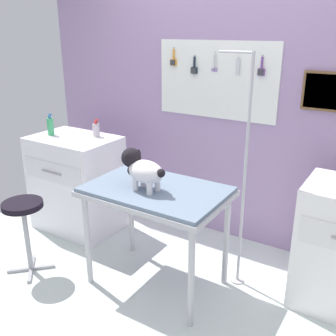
# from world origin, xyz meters

# --- Properties ---
(ground) EXTENTS (4.40, 4.00, 0.04)m
(ground) POSITION_xyz_m (0.00, 0.00, -0.02)
(ground) COLOR silver
(rear_wall_panel) EXTENTS (4.00, 0.11, 2.30)m
(rear_wall_panel) POSITION_xyz_m (0.00, 1.28, 1.16)
(rear_wall_panel) COLOR #9E81AD
(rear_wall_panel) RESTS_ON ground
(grooming_table) EXTENTS (1.02, 0.66, 0.80)m
(grooming_table) POSITION_xyz_m (-0.10, 0.25, 0.72)
(grooming_table) COLOR #B7B7BC
(grooming_table) RESTS_ON ground
(grooming_arm) EXTENTS (0.29, 0.11, 1.74)m
(grooming_arm) POSITION_xyz_m (0.42, 0.61, 0.82)
(grooming_arm) COLOR #B7B7BC
(grooming_arm) RESTS_ON ground
(dog) EXTENTS (0.39, 0.21, 0.28)m
(dog) POSITION_xyz_m (-0.17, 0.19, 0.96)
(dog) COLOR white
(dog) RESTS_ON grooming_table
(counter_left) EXTENTS (0.80, 0.58, 0.92)m
(counter_left) POSITION_xyz_m (-1.26, 0.61, 0.46)
(counter_left) COLOR white
(counter_left) RESTS_ON ground
(stool) EXTENTS (0.31, 0.31, 0.62)m
(stool) POSITION_xyz_m (-1.06, -0.17, 0.49)
(stool) COLOR #9E9EA3
(stool) RESTS_ON ground
(spray_bottle_tall) EXTENTS (0.06, 0.06, 0.21)m
(spray_bottle_tall) POSITION_xyz_m (-1.50, 0.56, 1.01)
(spray_bottle_tall) COLOR #3AA565
(spray_bottle_tall) RESTS_ON counter_left
(detangler_spray) EXTENTS (0.07, 0.07, 0.17)m
(detangler_spray) POSITION_xyz_m (-1.09, 0.74, 0.99)
(detangler_spray) COLOR #B6ACB9
(detangler_spray) RESTS_ON counter_left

